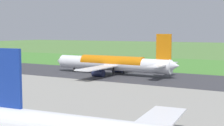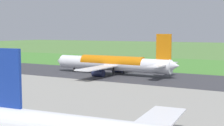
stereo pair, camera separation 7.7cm
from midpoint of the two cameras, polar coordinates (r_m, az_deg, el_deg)
The scene contains 6 objects.
ground_plane at distance 126.45m, azimuth 0.29°, elevation -2.05°, with size 800.00×800.00×0.00m, color #547F3D.
runway_asphalt at distance 126.44m, azimuth 0.29°, elevation -2.03°, with size 600.00×33.82×0.06m, color #38383D.
grass_verge_foreground at distance 167.32m, azimuth 7.87°, elevation -0.24°, with size 600.00×80.00×0.04m, color #478534.
airliner_main at distance 126.14m, azimuth 0.13°, elevation -0.07°, with size 54.00×44.06×15.88m.
no_stopping_sign at distance 173.49m, azimuth 1.55°, elevation 0.49°, with size 0.60×0.10×2.43m.
traffic_cone_orange at distance 177.35m, azimuth 1.08°, elevation 0.22°, with size 0.40×0.40×0.55m, color orange.
Camera 1 is at (-60.89, 109.57, 16.63)m, focal length 52.39 mm.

